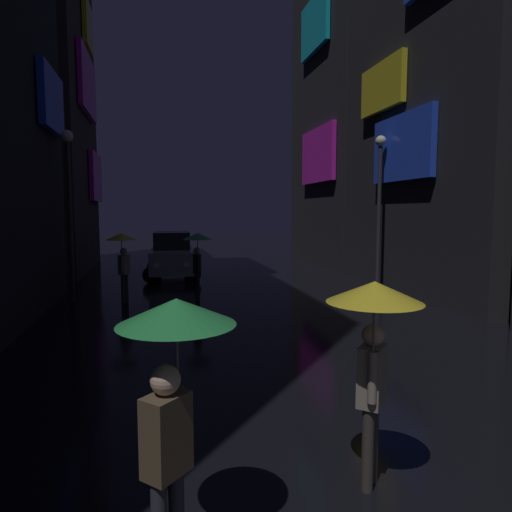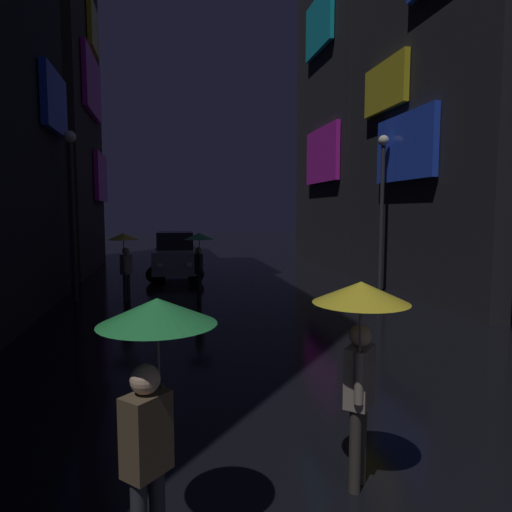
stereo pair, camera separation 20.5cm
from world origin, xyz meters
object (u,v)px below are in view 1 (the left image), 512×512
pedestrian_midstreet_left_green (197,248)px  car_distant (172,256)px  pedestrian_midstreet_centre_yellow (122,248)px  streetlamp_left_far (69,195)px  pedestrian_foreground_left_yellow (374,327)px  streetlamp_right_far (379,195)px  pedestrian_far_right_green (173,360)px

pedestrian_midstreet_left_green → car_distant: bearing=96.3°
pedestrian_midstreet_left_green → pedestrian_midstreet_centre_yellow: 2.24m
pedestrian_midstreet_left_green → streetlamp_left_far: streetlamp_left_far is taller
pedestrian_foreground_left_yellow → streetlamp_left_far: size_ratio=0.41×
pedestrian_midstreet_left_green → streetlamp_left_far: size_ratio=0.41×
pedestrian_midstreet_left_green → car_distant: 5.42m
pedestrian_midstreet_centre_yellow → car_distant: size_ratio=0.50×
pedestrian_midstreet_centre_yellow → streetlamp_right_far: (8.46, 0.18, 1.67)m
pedestrian_midstreet_centre_yellow → streetlamp_right_far: bearing=1.2°
streetlamp_right_far → streetlamp_left_far: 10.01m
pedestrian_midstreet_left_green → pedestrian_midstreet_centre_yellow: (-2.23, 0.27, 0.00)m
streetlamp_left_far → pedestrian_midstreet_left_green: bearing=-12.5°
pedestrian_foreground_left_yellow → pedestrian_midstreet_left_green: size_ratio=1.00×
streetlamp_right_far → pedestrian_midstreet_left_green: bearing=-175.9°
pedestrian_foreground_left_yellow → streetlamp_left_far: (-4.54, 10.86, 1.60)m
pedestrian_far_right_green → pedestrian_midstreet_left_green: 10.65m
pedestrian_foreground_left_yellow → pedestrian_far_right_green: same height
pedestrian_foreground_left_yellow → streetlamp_left_far: 11.88m
pedestrian_midstreet_left_green → car_distant: pedestrian_midstreet_left_green is taller
streetlamp_right_far → streetlamp_left_far: (-10.00, 0.39, -0.07)m
streetlamp_right_far → pedestrian_midstreet_centre_yellow: bearing=-178.8°
car_distant → streetlamp_left_far: bearing=-125.2°
pedestrian_foreground_left_yellow → pedestrian_midstreet_left_green: bearing=94.4°
pedestrian_foreground_left_yellow → streetlamp_right_far: (5.46, 10.47, 1.67)m
pedestrian_foreground_left_yellow → car_distant: 15.43m
streetlamp_left_far → car_distant: bearing=54.8°
car_distant → pedestrian_far_right_green: bearing=-91.9°
streetlamp_right_far → car_distant: bearing=144.4°
streetlamp_right_far → streetlamp_left_far: size_ratio=1.02×
pedestrian_midstreet_left_green → pedestrian_foreground_left_yellow: bearing=-85.6°
pedestrian_foreground_left_yellow → streetlamp_right_far: size_ratio=0.40×
pedestrian_midstreet_left_green → streetlamp_right_far: 6.47m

